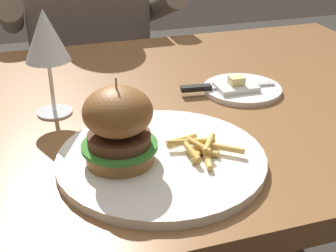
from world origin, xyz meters
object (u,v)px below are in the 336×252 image
Objects in this scene: wine_glass at (46,38)px; table_knife at (219,87)px; butter_dish at (236,88)px; diner_person at (90,71)px; burger_sandwich at (118,126)px; bread_plate at (242,89)px; main_plate at (161,159)px.

wine_glass is 0.34m from table_knife.
butter_dish is 0.07× the size of diner_person.
burger_sandwich is at bearing -144.18° from butter_dish.
bread_plate is at bearing -73.42° from diner_person.
burger_sandwich is 0.83× the size of bread_plate.
burger_sandwich is 1.63× the size of butter_dish.
bread_plate is 0.02m from butter_dish.
main_plate is at bearing -91.90° from diner_person.
table_knife is at bearing -77.11° from diner_person.
diner_person is (-0.16, 0.68, -0.19)m from table_knife.
table_knife is (0.25, 0.21, -0.06)m from burger_sandwich.
table_knife is at bearing -1.36° from wine_glass.
table_knife is at bearing 49.32° from main_plate.
wine_glass is (-0.13, 0.22, 0.13)m from main_plate.
main_plate is 0.30m from butter_dish.
bread_plate is at bearing 35.06° from burger_sandwich.
wine_glass is 2.39× the size of butter_dish.
butter_dish is at bearing 35.82° from burger_sandwich.
bread_plate is 0.13× the size of diner_person.
table_knife is 0.03m from butter_dish.
table_knife is 2.42× the size of butter_dish.
wine_glass is 0.76m from diner_person.
diner_person is (0.16, 0.67, -0.32)m from wine_glass.
diner_person is (-0.20, 0.69, -0.18)m from bread_plate.
main_plate is 1.63× the size of wine_glass.
main_plate is 0.26× the size of diner_person.
main_plate is at bearing -130.68° from table_knife.
wine_glass is at bearing 177.90° from bread_plate.
diner_person reaches higher than bread_plate.
bread_plate is (0.37, -0.01, -0.13)m from wine_glass.
butter_dish is at bearing -74.94° from diner_person.
wine_glass is (-0.07, 0.22, 0.07)m from burger_sandwich.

